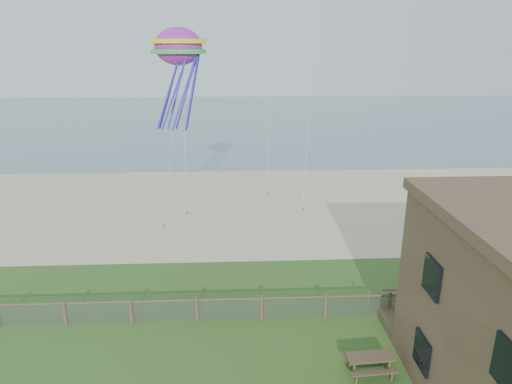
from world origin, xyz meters
TOP-DOWN VIEW (x-y plane):
  - sand_beach at (0.00, 22.00)m, footprint 72.00×20.00m
  - ocean at (0.00, 66.00)m, footprint 160.00×68.00m
  - chainlink_fence at (0.00, 6.00)m, footprint 36.20×0.20m
  - picnic_table at (3.99, 2.20)m, footprint 1.90×1.49m
  - octopus_kite at (-4.24, 14.59)m, footprint 3.73×3.29m

SIDE VIEW (x-z plane):
  - ocean at x=0.00m, z-range -0.01..0.01m
  - sand_beach at x=0.00m, z-range -0.01..0.01m
  - picnic_table at x=3.99m, z-range 0.00..0.76m
  - chainlink_fence at x=0.00m, z-range -0.07..1.18m
  - octopus_kite at x=-4.24m, z-range 7.32..13.69m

